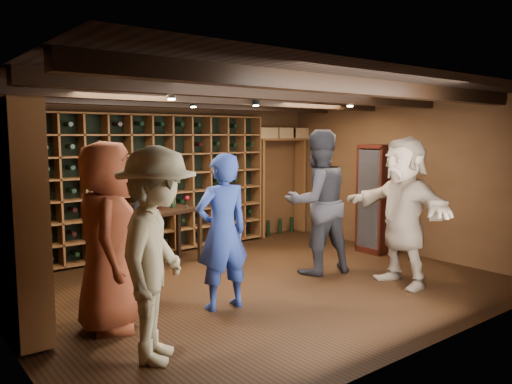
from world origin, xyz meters
TOP-DOWN VIEW (x-y plane):
  - ground at (0.00, 0.00)m, footprint 6.00×6.00m
  - room_shell at (0.00, 0.05)m, footprint 6.00×6.00m
  - wine_rack_back at (-0.52, 2.33)m, footprint 4.65×0.30m
  - wine_rack_left at (-2.83, 0.82)m, footprint 0.30×2.65m
  - crate_shelf at (2.41, 2.32)m, footprint 1.20×0.32m
  - display_cabinet at (2.71, 0.20)m, footprint 0.55×0.50m
  - man_blue_shirt at (-0.86, -0.48)m, footprint 0.67×0.48m
  - man_grey_suit at (1.01, -0.08)m, footprint 1.13×0.97m
  - guest_red_floral at (-2.10, -0.28)m, footprint 0.91×1.08m
  - guest_woman_black at (-1.47, 0.22)m, footprint 0.89×0.92m
  - guest_khaki at (-2.02, -1.20)m, footprint 1.30×1.36m
  - guest_beige at (1.49, -1.15)m, footprint 0.87×1.85m
  - tasting_table at (-0.52, 1.56)m, footprint 1.23×0.83m

SIDE VIEW (x-z plane):
  - ground at x=0.00m, z-range 0.00..0.00m
  - tasting_table at x=-0.52m, z-range 0.19..1.31m
  - guest_woman_black at x=-1.47m, z-range 0.00..1.54m
  - display_cabinet at x=2.71m, z-range -0.02..1.73m
  - man_blue_shirt at x=-0.86m, z-range 0.00..1.74m
  - guest_khaki at x=-2.02m, z-range 0.00..1.85m
  - guest_red_floral at x=-2.10m, z-range 0.00..1.88m
  - guest_beige at x=1.49m, z-range 0.00..1.92m
  - man_grey_suit at x=1.01m, z-range 0.00..2.01m
  - wine_rack_back at x=-0.52m, z-range 0.05..2.25m
  - wine_rack_left at x=-2.83m, z-range 0.05..2.25m
  - crate_shelf at x=2.41m, z-range 0.54..2.60m
  - room_shell at x=0.00m, z-range -0.58..5.42m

